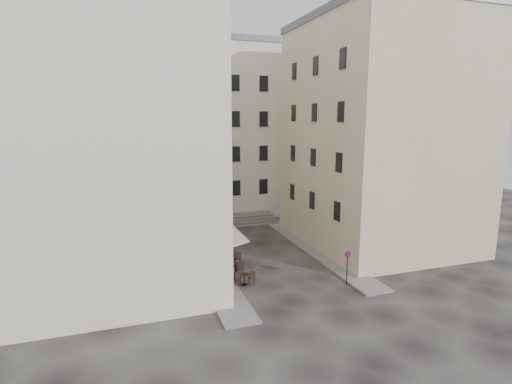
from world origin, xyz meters
name	(u,v)px	position (x,y,z in m)	size (l,w,h in m)	color
ground	(276,269)	(0.00, 0.00, 0.00)	(90.00, 90.00, 0.00)	black
sidewalk_left	(203,257)	(-4.50, 4.00, 0.06)	(2.00, 22.00, 0.12)	slate
sidewalk_right	(314,249)	(4.50, 3.00, 0.06)	(2.00, 18.00, 0.12)	slate
building_left	(111,122)	(-10.50, 3.00, 10.31)	(12.20, 16.20, 20.60)	beige
building_right	(379,133)	(10.50, 3.50, 9.31)	(12.20, 14.20, 18.60)	#B9AF89
building_back	(206,130)	(-1.00, 19.00, 9.31)	(18.20, 10.20, 18.60)	beige
cafe_storefront	(213,245)	(-4.32, 1.00, 1.88)	(1.74, 7.30, 3.50)	#480C0A
stone_steps	(230,221)	(0.00, 12.57, 0.40)	(9.00, 3.15, 0.80)	#595655
bollard_near	(236,272)	(-3.25, -1.00, 0.53)	(0.12, 0.12, 0.98)	black
bollard_mid	(223,255)	(-3.25, 2.50, 0.53)	(0.12, 0.12, 0.98)	black
bollard_far	(213,242)	(-3.25, 6.00, 0.53)	(0.12, 0.12, 0.98)	black
no_parking_sign	(348,260)	(3.30, -4.03, 1.66)	(0.53, 0.14, 2.34)	black
bistro_table_a	(244,278)	(-2.97, -2.01, 0.48)	(1.33, 0.62, 0.94)	black
bistro_table_b	(233,269)	(-3.29, -0.34, 0.51)	(1.41, 0.66, 0.99)	black
bistro_table_c	(231,259)	(-2.87, 1.67, 0.50)	(1.39, 0.65, 0.98)	black
bistro_table_d	(225,257)	(-3.14, 2.25, 0.47)	(1.31, 0.62, 0.92)	black
bistro_table_e	(216,251)	(-3.47, 4.00, 0.43)	(1.20, 0.56, 0.85)	black
pedestrian	(233,250)	(-2.44, 2.58, 0.81)	(0.59, 0.39, 1.62)	black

